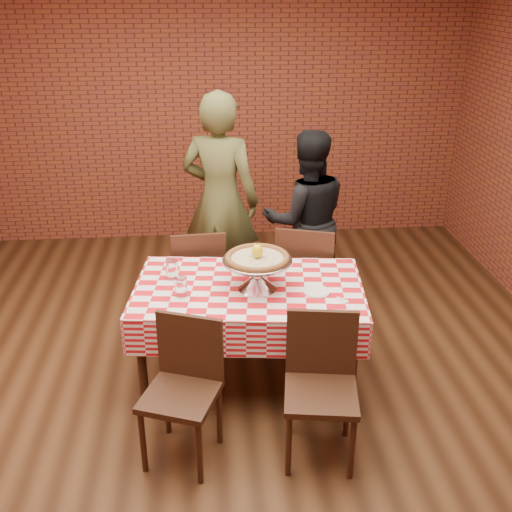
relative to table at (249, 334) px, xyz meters
name	(u,v)px	position (x,y,z in m)	size (l,w,h in m)	color
ground	(219,398)	(-0.23, -0.21, -0.38)	(6.00, 6.00, 0.00)	black
back_wall	(206,106)	(-0.23, 2.79, 1.08)	(5.50, 5.50, 0.00)	brown
table	(249,334)	(0.00, 0.00, 0.00)	(1.53, 0.92, 0.75)	#371C10
tablecloth	(249,303)	(0.00, 0.00, 0.25)	(1.57, 0.96, 0.26)	red
pizza_stand	(257,274)	(0.06, -0.03, 0.49)	(0.48, 0.48, 0.21)	silver
pizza	(257,259)	(0.06, -0.03, 0.60)	(0.43, 0.43, 0.03)	beige
lemon	(257,251)	(0.06, -0.03, 0.66)	(0.08, 0.08, 0.10)	yellow
water_glass_left	(181,287)	(-0.45, -0.10, 0.45)	(0.08, 0.08, 0.13)	white
water_glass_right	(172,270)	(-0.52, 0.17, 0.45)	(0.08, 0.08, 0.13)	white
side_plate	(317,292)	(0.45, -0.13, 0.39)	(0.18, 0.18, 0.01)	white
sweetener_packet_a	(344,301)	(0.60, -0.27, 0.39)	(0.05, 0.04, 0.01)	white
sweetener_packet_b	(340,299)	(0.58, -0.23, 0.39)	(0.05, 0.04, 0.01)	white
condiment_caddy	(263,261)	(0.12, 0.25, 0.46)	(0.10, 0.08, 0.15)	silver
chair_near_left	(180,397)	(-0.46, -0.76, 0.07)	(0.41, 0.41, 0.89)	#371C10
chair_near_right	(321,394)	(0.36, -0.81, 0.08)	(0.42, 0.42, 0.90)	#371C10
chair_far_left	(199,276)	(-0.35, 0.80, 0.07)	(0.42, 0.42, 0.90)	#371C10
chair_far_right	(307,274)	(0.53, 0.72, 0.09)	(0.45, 0.45, 0.94)	#371C10
diner_olive	(220,201)	(-0.15, 1.27, 0.56)	(0.68, 0.45, 1.87)	#4A4B27
diner_black	(306,220)	(0.58, 1.15, 0.41)	(0.76, 0.59, 1.56)	black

